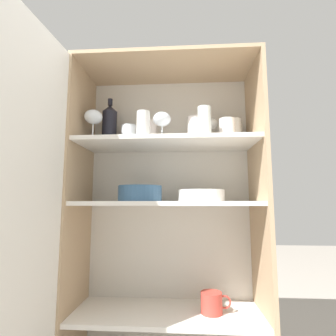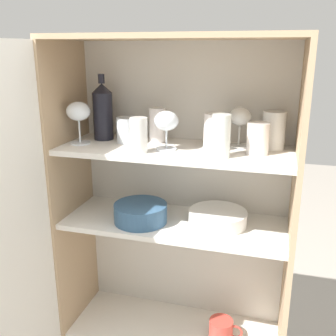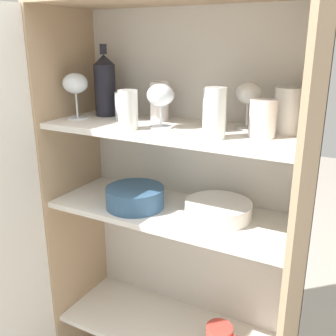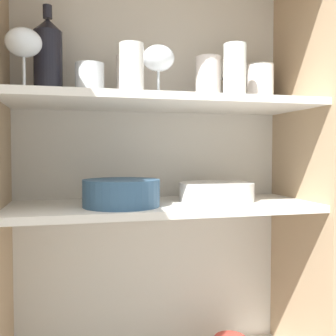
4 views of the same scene
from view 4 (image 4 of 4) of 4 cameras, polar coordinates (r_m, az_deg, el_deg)
The scene contains 17 objects.
cupboard_back_panel at distance 1.28m, azimuth -2.38°, elevation -6.88°, with size 0.88×0.02×1.46m, color silver.
cupboard_side_right at distance 1.29m, azimuth 18.54°, elevation -6.95°, with size 0.02×0.35×1.46m, color tan.
shelf_board_middle at distance 1.11m, azimuth -0.66°, elevation -5.62°, with size 0.85×0.32×0.02m, color silver.
shelf_board_upper at distance 1.11m, azimuth -0.67°, elevation 9.39°, with size 0.85×0.32×0.02m, color silver.
tumbler_glass_0 at distance 1.22m, azimuth 13.23°, elevation 11.75°, with size 0.08×0.08×0.11m.
tumbler_glass_1 at distance 1.11m, azimuth 9.67°, elevation 13.70°, with size 0.06×0.06×0.14m.
tumbler_glass_2 at distance 1.18m, azimuth 5.84°, elevation 12.65°, with size 0.07×0.07×0.13m.
tumbler_glass_3 at distance 1.13m, azimuth -11.29°, elevation 12.24°, with size 0.08×0.08×0.10m.
tumbler_glass_4 at distance 1.01m, azimuth -5.32°, elevation 14.18°, with size 0.06×0.06×0.12m.
tumbler_glass_5 at distance 1.18m, azimuth -5.94°, elevation 12.69°, with size 0.06×0.06×0.13m.
tumbler_glass_6 at distance 1.33m, azimuth 13.26°, elevation 11.56°, with size 0.08×0.08×0.14m.
wine_glass_0 at distance 1.09m, azimuth -1.41°, elevation 15.30°, with size 0.09×0.09×0.14m.
wine_glass_1 at distance 1.28m, azimuth 8.42°, elevation 13.68°, with size 0.08×0.08×0.15m.
wine_glass_2 at distance 1.08m, azimuth -20.22°, elevation 16.34°, with size 0.09×0.09×0.16m.
wine_bottle at distance 1.17m, azimuth -17.02°, elevation 15.00°, with size 0.08×0.08×0.26m.
plate_stack_white at distance 1.17m, azimuth 7.05°, elevation -3.42°, with size 0.22×0.22×0.05m.
mixing_bowl_large at distance 1.05m, azimuth -6.78°, elevation -3.45°, with size 0.20×0.20×0.07m.
Camera 4 is at (-0.25, -0.92, 0.93)m, focal length 42.00 mm.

